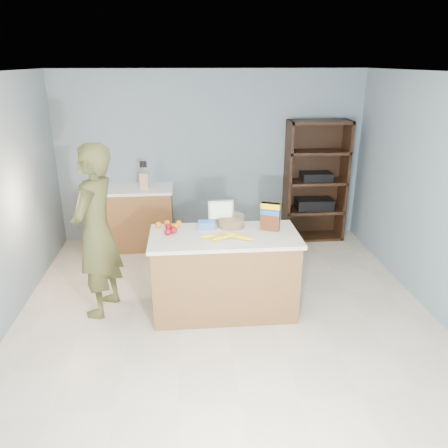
{
  "coord_description": "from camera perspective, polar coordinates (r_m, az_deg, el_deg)",
  "views": [
    {
      "loc": [
        -0.37,
        -3.89,
        2.6
      ],
      "look_at": [
        0.0,
        0.35,
        1.0
      ],
      "focal_mm": 35.0,
      "sensor_mm": 36.0,
      "label": 1
    }
  ],
  "objects": [
    {
      "name": "apples",
      "position": [
        4.6,
        -7.11,
        -0.83
      ],
      "size": [
        0.13,
        0.21,
        0.07
      ],
      "color": "maroon",
      "rests_on": "counter_peninsula"
    },
    {
      "name": "shelving_unit",
      "position": [
        6.76,
        11.73,
        5.27
      ],
      "size": [
        0.9,
        0.4,
        1.8
      ],
      "color": "black",
      "rests_on": "ground"
    },
    {
      "name": "walls",
      "position": [
        4.03,
        0.44,
        6.95
      ],
      "size": [
        4.52,
        5.02,
        2.51
      ],
      "color": "gray",
      "rests_on": "ground"
    },
    {
      "name": "blue_carton",
      "position": [
        4.7,
        -2.29,
        -0.12
      ],
      "size": [
        0.18,
        0.12,
        0.08
      ],
      "primitive_type": "cube",
      "rotation": [
        0.0,
        0.0,
        -0.02
      ],
      "color": "blue",
      "rests_on": "counter_peninsula"
    },
    {
      "name": "back_cabinet",
      "position": [
        6.52,
        -12.03,
        0.86
      ],
      "size": [
        1.24,
        0.62,
        0.9
      ],
      "color": "brown",
      "rests_on": "ground"
    },
    {
      "name": "cereal_box",
      "position": [
        4.63,
        6.08,
        1.23
      ],
      "size": [
        0.21,
        0.15,
        0.3
      ],
      "color": "#592B14",
      "rests_on": "counter_peninsula"
    },
    {
      "name": "tv",
      "position": [
        4.76,
        -0.42,
        1.71
      ],
      "size": [
        0.28,
        0.12,
        0.28
      ],
      "color": "silver",
      "rests_on": "counter_peninsula"
    },
    {
      "name": "salad_bowl",
      "position": [
        4.75,
        0.86,
        0.34
      ],
      "size": [
        0.3,
        0.3,
        0.13
      ],
      "color": "#267219",
      "rests_on": "counter_peninsula"
    },
    {
      "name": "counter_peninsula",
      "position": [
        4.74,
        0.05,
        -6.84
      ],
      "size": [
        1.56,
        0.76,
        0.9
      ],
      "color": "brown",
      "rests_on": "ground"
    },
    {
      "name": "oranges",
      "position": [
        4.74,
        -7.01,
        -0.16
      ],
      "size": [
        0.29,
        0.18,
        0.07
      ],
      "color": "orange",
      "rests_on": "counter_peninsula"
    },
    {
      "name": "person",
      "position": [
        4.73,
        -16.36,
        -0.99
      ],
      "size": [
        0.62,
        0.77,
        1.86
      ],
      "primitive_type": "imported",
      "rotation": [
        0.0,
        0.0,
        -1.86
      ],
      "color": "#474722",
      "rests_on": "ground"
    },
    {
      "name": "envelopes",
      "position": [
        4.61,
        -0.16,
        -1.05
      ],
      "size": [
        0.46,
        0.18,
        0.0
      ],
      "color": "white",
      "rests_on": "counter_peninsula"
    },
    {
      "name": "knife_block",
      "position": [
        6.29,
        -10.38,
        5.67
      ],
      "size": [
        0.12,
        0.1,
        0.31
      ],
      "color": "tan",
      "rests_on": "back_cabinet"
    },
    {
      "name": "floor",
      "position": [
        4.7,
        0.38,
        -13.02
      ],
      "size": [
        4.5,
        5.0,
        0.02
      ],
      "primitive_type": "cube",
      "color": "beige",
      "rests_on": "ground"
    },
    {
      "name": "bananas",
      "position": [
        4.42,
        0.45,
        -1.67
      ],
      "size": [
        0.56,
        0.2,
        0.05
      ],
      "color": "yellow",
      "rests_on": "counter_peninsula"
    }
  ]
}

